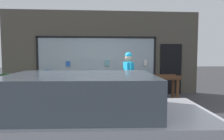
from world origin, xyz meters
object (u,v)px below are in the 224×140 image
object	(u,v)px
display_table_right	(145,81)
parked_car	(81,118)
display_table_left	(65,82)
small_dog	(139,99)
sandwich_board_sign	(9,89)
person_browsing	(128,75)

from	to	relation	value
display_table_right	parked_car	size ratio (longest dim) A/B	0.61
display_table_left	display_table_right	distance (m)	2.73
small_dog	parked_car	size ratio (longest dim) A/B	0.12
display_table_right	sandwich_board_sign	distance (m)	4.65
display_table_right	small_dog	xyz separation A→B (m)	(-0.38, -0.79, -0.48)
display_table_left	person_browsing	size ratio (longest dim) A/B	1.39
person_browsing	parked_car	bearing A→B (deg)	152.13
display_table_left	small_dog	world-z (taller)	display_table_left
person_browsing	display_table_right	bearing A→B (deg)	-54.04
display_table_left	sandwich_board_sign	size ratio (longest dim) A/B	2.40
display_table_left	small_dog	bearing A→B (deg)	-18.34
display_table_right	display_table_left	bearing A→B (deg)	-179.88
display_table_left	sandwich_board_sign	world-z (taller)	sandwich_board_sign
small_dog	parked_car	bearing A→B (deg)	115.68
display_table_right	small_dog	distance (m)	0.99
display_table_left	sandwich_board_sign	xyz separation A→B (m)	(-1.91, 0.17, -0.24)
person_browsing	sandwich_board_sign	bearing A→B (deg)	71.27
person_browsing	parked_car	world-z (taller)	person_browsing
display_table_left	sandwich_board_sign	distance (m)	1.93
sandwich_board_sign	parked_car	xyz separation A→B (m)	(2.66, -4.29, 0.22)
display_table_right	sandwich_board_sign	bearing A→B (deg)	178.02
sandwich_board_sign	parked_car	size ratio (longest dim) A/B	0.25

